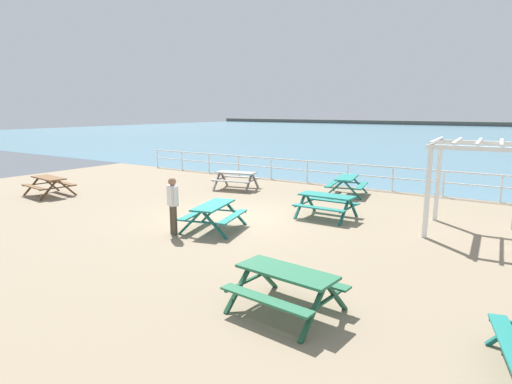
# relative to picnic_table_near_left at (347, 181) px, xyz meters

# --- Properties ---
(ground_plane) EXTENTS (30.00, 24.00, 0.20)m
(ground_plane) POSITION_rel_picnic_table_near_left_xyz_m (-1.79, -5.75, -0.68)
(ground_plane) COLOR gray
(sea_band) EXTENTS (142.00, 90.00, 0.01)m
(sea_band) POSITION_rel_picnic_table_near_left_xyz_m (-1.79, 47.00, -0.58)
(sea_band) COLOR teal
(sea_band) RESTS_ON ground
(distant_shoreline) EXTENTS (142.00, 6.00, 1.80)m
(distant_shoreline) POSITION_rel_picnic_table_near_left_xyz_m (-1.79, 90.00, -0.58)
(distant_shoreline) COLOR #4C4C47
(distant_shoreline) RESTS_ON ground
(seaward_railing) EXTENTS (23.07, 0.07, 1.08)m
(seaward_railing) POSITION_rel_picnic_table_near_left_xyz_m (-1.79, 2.00, 0.17)
(seaward_railing) COLOR white
(seaward_railing) RESTS_ON ground
(picnic_table_near_left) EXTENTS (1.83, 2.05, 0.80)m
(picnic_table_near_left) POSITION_rel_picnic_table_near_left_xyz_m (0.00, 0.00, 0.00)
(picnic_table_near_left) COLOR #1E7A70
(picnic_table_near_left) RESTS_ON ground
(picnic_table_mid_centre) EXTENTS (1.93, 1.69, 0.80)m
(picnic_table_mid_centre) POSITION_rel_picnic_table_near_left_xyz_m (3.10, -10.62, 0.00)
(picnic_table_mid_centre) COLOR #286B47
(picnic_table_mid_centre) RESTS_ON ground
(picnic_table_far_left) EXTENTS (1.91, 2.12, 0.80)m
(picnic_table_far_left) POSITION_rel_picnic_table_near_left_xyz_m (-1.34, -7.18, 0.00)
(picnic_table_far_left) COLOR #1E7A70
(picnic_table_far_left) RESTS_ON ground
(picnic_table_far_right) EXTENTS (2.08, 1.86, 0.80)m
(picnic_table_far_right) POSITION_rel_picnic_table_near_left_xyz_m (-4.73, -1.40, 0.00)
(picnic_table_far_right) COLOR gray
(picnic_table_far_right) RESTS_ON ground
(picnic_table_seaward) EXTENTS (1.97, 1.73, 0.80)m
(picnic_table_seaward) POSITION_rel_picnic_table_near_left_xyz_m (-10.36, -6.94, 0.00)
(picnic_table_seaward) COLOR brown
(picnic_table_seaward) RESTS_ON ground
(picnic_table_corner) EXTENTS (1.80, 1.55, 0.80)m
(picnic_table_corner) POSITION_rel_picnic_table_near_left_xyz_m (0.88, -3.99, 0.00)
(picnic_table_corner) COLOR #1E7A70
(picnic_table_corner) RESTS_ON ground
(visitor) EXTENTS (0.49, 0.34, 1.66)m
(visitor) POSITION_rel_picnic_table_near_left_xyz_m (-2.00, -8.20, 0.36)
(visitor) COLOR #4C4233
(visitor) RESTS_ON ground
(lattice_pergola) EXTENTS (2.59, 2.71, 2.70)m
(lattice_pergola) POSITION_rel_picnic_table_near_left_xyz_m (5.16, -3.37, 1.41)
(lattice_pergola) COLOR white
(lattice_pergola) RESTS_ON ground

